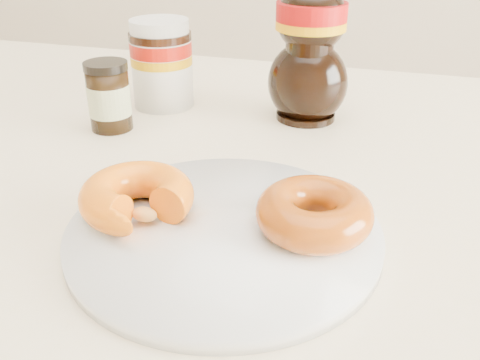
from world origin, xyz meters
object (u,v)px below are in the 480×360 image
(donut_bitten, at_px, (137,197))
(syrup_bottle, at_px, (310,42))
(dining_table, at_px, (203,224))
(nutella_jar, at_px, (162,60))
(dark_jar, at_px, (109,97))
(donut_whole, at_px, (314,213))
(plate, at_px, (224,232))

(donut_bitten, bearing_deg, syrup_bottle, 81.93)
(dining_table, height_order, nutella_jar, nutella_jar)
(donut_bitten, relative_size, dark_jar, 1.16)
(donut_whole, xyz_separation_m, syrup_bottle, (-0.06, 0.30, 0.07))
(donut_whole, xyz_separation_m, dark_jar, (-0.30, 0.19, 0.01))
(dining_table, distance_m, syrup_bottle, 0.27)
(plate, height_order, donut_whole, donut_whole)
(donut_bitten, distance_m, syrup_bottle, 0.34)
(nutella_jar, relative_size, syrup_bottle, 0.59)
(dark_jar, bearing_deg, plate, -42.68)
(donut_whole, distance_m, nutella_jar, 0.40)
(donut_bitten, relative_size, donut_whole, 1.02)
(nutella_jar, height_order, dark_jar, nutella_jar)
(plate, xyz_separation_m, dark_jar, (-0.22, 0.21, 0.04))
(nutella_jar, bearing_deg, syrup_bottle, 1.87)
(donut_bitten, height_order, nutella_jar, nutella_jar)
(donut_bitten, height_order, syrup_bottle, syrup_bottle)
(donut_whole, bearing_deg, dining_table, 140.56)
(donut_whole, distance_m, dark_jar, 0.36)
(plate, xyz_separation_m, donut_whole, (0.08, 0.02, 0.02))
(dining_table, height_order, donut_bitten, donut_bitten)
(donut_bitten, bearing_deg, donut_whole, 15.37)
(dining_table, height_order, syrup_bottle, syrup_bottle)
(plate, height_order, donut_bitten, donut_bitten)
(dark_jar, bearing_deg, nutella_jar, 74.37)
(nutella_jar, relative_size, dark_jar, 1.39)
(syrup_bottle, height_order, dark_jar, syrup_bottle)
(donut_whole, relative_size, dark_jar, 1.14)
(donut_bitten, height_order, donut_whole, same)
(plate, bearing_deg, donut_whole, 11.75)
(plate, relative_size, donut_whole, 2.74)
(plate, distance_m, donut_whole, 0.08)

